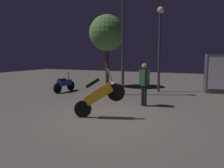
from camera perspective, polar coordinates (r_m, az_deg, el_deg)
name	(u,v)px	position (r m, az deg, el deg)	size (l,w,h in m)	color
ground_plane	(107,119)	(6.95, -1.28, -9.35)	(40.00, 40.00, 0.00)	#605951
motorcycle_orange_foreground	(99,96)	(6.92, -3.48, -3.08)	(1.62, 0.59, 1.63)	black
motorcycle_blue_parked_right	(64,84)	(12.34, -12.57, -0.01)	(0.37, 1.66, 1.11)	black
person_rider_beside	(144,81)	(8.65, 8.58, 0.90)	(0.60, 0.45, 1.72)	black
streetlamp_near	(160,38)	(12.24, 12.60, 11.83)	(0.36, 0.36, 4.63)	#38383D
streetlamp_far	(123,29)	(11.10, 2.96, 14.49)	(0.36, 0.36, 5.35)	#38383D
tree_left_bg	(107,33)	(14.15, -1.32, 13.33)	(2.31, 2.31, 4.63)	#4C331E
kiosk_billboard	(221,74)	(12.90, 27.03, 2.41)	(1.67, 0.87, 2.10)	#595960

